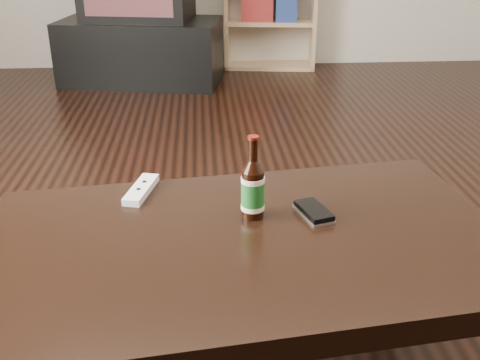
{
  "coord_description": "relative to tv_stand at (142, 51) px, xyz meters",
  "views": [
    {
      "loc": [
        -0.35,
        -1.52,
        1.08
      ],
      "look_at": [
        -0.27,
        -0.35,
        0.53
      ],
      "focal_mm": 42.0,
      "sensor_mm": 36.0,
      "label": 1
    }
  ],
  "objects": [
    {
      "name": "remote",
      "position": [
        0.25,
        -2.73,
        0.22
      ],
      "size": [
        0.08,
        0.17,
        0.02
      ],
      "rotation": [
        0.0,
        0.0,
        -0.25
      ],
      "color": "white",
      "rests_on": "coffee_table"
    },
    {
      "name": "phone",
      "position": [
        0.68,
        -2.88,
        0.22
      ],
      "size": [
        0.09,
        0.13,
        0.02
      ],
      "rotation": [
        0.0,
        0.0,
        0.29
      ],
      "color": "silver",
      "rests_on": "coffee_table"
    },
    {
      "name": "coffee_table",
      "position": [
        0.51,
        -2.97,
        0.16
      ],
      "size": [
        1.24,
        0.81,
        0.44
      ],
      "rotation": [
        0.0,
        0.0,
        0.12
      ],
      "color": "black",
      "rests_on": "floor"
    },
    {
      "name": "beer_bottle",
      "position": [
        0.53,
        -2.87,
        0.29
      ],
      "size": [
        0.07,
        0.07,
        0.2
      ],
      "rotation": [
        0.0,
        0.0,
        -0.2
      ],
      "color": "black",
      "rests_on": "coffee_table"
    },
    {
      "name": "tv_stand",
      "position": [
        0.0,
        0.0,
        0.0
      ],
      "size": [
        1.18,
        0.74,
        0.44
      ],
      "primitive_type": "cube",
      "rotation": [
        0.0,
        0.0,
        -0.19
      ],
      "color": "black",
      "rests_on": "floor"
    },
    {
      "name": "floor",
      "position": [
        0.77,
        -2.53,
        -0.23
      ],
      "size": [
        5.0,
        6.0,
        0.01
      ],
      "primitive_type": "cube",
      "color": "black",
      "rests_on": "ground"
    }
  ]
}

